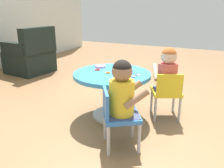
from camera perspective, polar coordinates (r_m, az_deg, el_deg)
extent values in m
plane|color=olive|center=(2.64, 0.00, -7.95)|extent=(10.00, 10.00, 0.00)
cylinder|color=silver|center=(2.64, 0.00, -7.66)|extent=(0.44, 0.44, 0.03)
cylinder|color=silver|center=(2.55, 0.00, -3.17)|extent=(0.12, 0.12, 0.47)
cylinder|color=#338CD1|center=(2.46, 0.00, 2.40)|extent=(0.83, 0.83, 0.04)
cylinder|color=#B7B7BC|center=(1.98, 6.81, -13.43)|extent=(0.03, 0.03, 0.28)
cylinder|color=#B7B7BC|center=(2.19, 5.11, -9.87)|extent=(0.03, 0.03, 0.28)
cylinder|color=#B7B7BC|center=(1.93, -0.91, -14.08)|extent=(0.03, 0.03, 0.28)
cylinder|color=#B7B7BC|center=(2.15, -1.76, -10.35)|extent=(0.03, 0.03, 0.28)
cube|color=blue|center=(1.98, 2.37, -7.92)|extent=(0.42, 0.42, 0.04)
cube|color=blue|center=(1.91, -1.58, -4.75)|extent=(0.24, 0.17, 0.22)
cube|color=#3F4772|center=(1.98, 2.38, -7.87)|extent=(0.37, 0.38, 0.04)
cylinder|color=yellow|center=(1.91, 2.44, -3.31)|extent=(0.21, 0.21, 0.30)
sphere|color=#997051|center=(1.84, 2.54, 3.24)|extent=(0.17, 0.17, 0.17)
sphere|color=black|center=(1.84, 2.55, 3.62)|extent=(0.16, 0.16, 0.16)
cylinder|color=#997051|center=(1.82, 6.17, -3.73)|extent=(0.16, 0.21, 0.17)
cylinder|color=#997051|center=(2.02, 4.69, -1.37)|extent=(0.16, 0.21, 0.17)
cylinder|color=#B7B7BC|center=(2.79, 15.14, -3.97)|extent=(0.03, 0.03, 0.28)
cylinder|color=#B7B7BC|center=(2.74, 9.86, -4.03)|extent=(0.03, 0.03, 0.28)
cylinder|color=#B7B7BC|center=(2.56, 16.53, -6.21)|extent=(0.03, 0.03, 0.28)
cylinder|color=#B7B7BC|center=(2.50, 10.77, -6.33)|extent=(0.03, 0.03, 0.28)
cube|color=yellow|center=(2.59, 13.33, -1.89)|extent=(0.40, 0.40, 0.04)
cube|color=yellow|center=(2.42, 14.22, -0.18)|extent=(0.14, 0.26, 0.22)
cube|color=#3F4772|center=(2.59, 13.34, -1.85)|extent=(0.36, 0.35, 0.04)
cylinder|color=#D8594C|center=(2.53, 13.62, 1.76)|extent=(0.21, 0.21, 0.30)
sphere|color=beige|center=(2.48, 14.02, 6.77)|extent=(0.17, 0.17, 0.17)
sphere|color=#B25926|center=(2.48, 14.05, 7.06)|extent=(0.16, 0.16, 0.16)
cylinder|color=beige|center=(2.65, 15.52, 2.86)|extent=(0.22, 0.14, 0.17)
cylinder|color=beige|center=(2.60, 10.83, 2.93)|extent=(0.22, 0.14, 0.17)
cube|color=black|center=(4.60, -19.85, 5.24)|extent=(0.77, 0.77, 0.40)
cube|color=black|center=(4.31, -17.98, 10.36)|extent=(0.71, 0.23, 0.45)
cube|color=black|center=(4.74, -17.44, 9.57)|extent=(0.18, 0.60, 0.20)
cube|color=black|center=(4.37, -23.32, 8.19)|extent=(0.18, 0.60, 0.20)
cylinder|color=#3F72CC|center=(2.25, 2.90, 1.95)|extent=(0.14, 0.05, 0.05)
cylinder|color=yellow|center=(2.33, 3.77, 2.54)|extent=(0.05, 0.02, 0.02)
cylinder|color=yellow|center=(2.16, 1.96, 1.31)|extent=(0.05, 0.02, 0.02)
cube|color=silver|center=(2.35, 6.06, 2.06)|extent=(0.11, 0.04, 0.01)
cube|color=silver|center=(2.35, 6.06, 2.06)|extent=(0.09, 0.08, 0.01)
torus|color=#3F72CC|center=(2.30, 5.27, 1.70)|extent=(0.05, 0.05, 0.01)
torus|color=#3F72CC|center=(2.32, 4.68, 1.91)|extent=(0.05, 0.05, 0.01)
cylinder|color=pink|center=(2.68, -2.95, 4.45)|extent=(0.12, 0.12, 0.02)
torus|color=red|center=(2.56, -3.66, 3.61)|extent=(0.06, 0.06, 0.01)
torus|color=orange|center=(2.44, -1.03, 2.85)|extent=(0.06, 0.06, 0.01)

